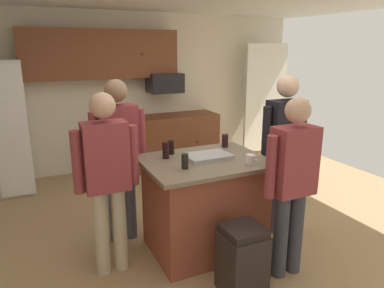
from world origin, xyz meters
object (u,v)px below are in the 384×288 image
object	(u,v)px
mug_blue_stoneware	(251,159)
glass_dark_ale	(185,161)
person_guest_left	(119,150)
tumbler_amber	(225,141)
trash_bin	(242,260)
glass_stout_tall	(166,150)
kitchen_island	(204,204)
serving_tray	(208,156)
microwave_over_range	(165,83)
glass_pilsner	(171,147)
person_elder_center	(293,178)
person_host_foreground	(284,144)
person_guest_by_door	(107,173)

from	to	relation	value
mug_blue_stoneware	glass_dark_ale	world-z (taller)	glass_dark_ale
person_guest_left	tumbler_amber	size ratio (longest dim) A/B	12.01
trash_bin	glass_stout_tall	bearing A→B (deg)	107.83
kitchen_island	serving_tray	size ratio (longest dim) A/B	2.74
person_guest_left	mug_blue_stoneware	bearing A→B (deg)	-1.60
microwave_over_range	mug_blue_stoneware	world-z (taller)	microwave_over_range
glass_pilsner	glass_stout_tall	size ratio (longest dim) A/B	0.89
kitchen_island	person_elder_center	xyz separation A→B (m)	(0.49, -0.70, 0.45)
person_host_foreground	tumbler_amber	xyz separation A→B (m)	(-0.54, 0.33, 0.02)
person_guest_left	glass_stout_tall	world-z (taller)	person_guest_left
glass_dark_ale	serving_tray	distance (m)	0.38
glass_pilsner	mug_blue_stoneware	size ratio (longest dim) A/B	1.12
kitchen_island	glass_stout_tall	xyz separation A→B (m)	(-0.33, 0.20, 0.56)
person_host_foreground	tumbler_amber	size ratio (longest dim) A/B	12.18
person_elder_center	tumbler_amber	size ratio (longest dim) A/B	11.35
person_guest_by_door	serving_tray	world-z (taller)	person_guest_by_door
tumbler_amber	serving_tray	world-z (taller)	tumbler_amber
person_guest_left	glass_pilsner	world-z (taller)	person_guest_left
person_host_foreground	person_guest_by_door	size ratio (longest dim) A/B	1.05
mug_blue_stoneware	glass_dark_ale	bearing A→B (deg)	167.13
person_elder_center	mug_blue_stoneware	xyz separation A→B (m)	(-0.16, 0.41, 0.07)
glass_pilsner	glass_dark_ale	bearing A→B (deg)	-96.49
serving_tray	person_host_foreground	bearing A→B (deg)	-2.08
microwave_over_range	serving_tray	world-z (taller)	microwave_over_range
person_guest_by_door	person_host_foreground	bearing A→B (deg)	0.35
person_host_foreground	mug_blue_stoneware	size ratio (longest dim) A/B	13.68
tumbler_amber	glass_dark_ale	xyz separation A→B (m)	(-0.69, -0.47, -0.00)
glass_dark_ale	mug_blue_stoneware	bearing A→B (deg)	-12.87
microwave_over_range	kitchen_island	distance (m)	2.93
tumbler_amber	glass_pilsner	bearing A→B (deg)	179.99
person_host_foreground	glass_pilsner	xyz separation A→B (m)	(-1.18, 0.33, 0.02)
person_guest_left	person_guest_by_door	distance (m)	0.58
person_guest_left	person_elder_center	bearing A→B (deg)	-8.63
kitchen_island	person_host_foreground	distance (m)	1.09
person_guest_by_door	tumbler_amber	world-z (taller)	person_guest_by_door
person_elder_center	person_guest_by_door	xyz separation A→B (m)	(-1.44, 0.72, 0.02)
microwave_over_range	glass_dark_ale	bearing A→B (deg)	-107.47
person_guest_left	person_host_foreground	xyz separation A→B (m)	(1.67, -0.55, 0.02)
person_guest_by_door	serving_tray	bearing A→B (deg)	1.41
microwave_over_range	person_guest_left	world-z (taller)	person_guest_left
microwave_over_range	person_host_foreground	size ratio (longest dim) A/B	0.32
person_elder_center	tumbler_amber	world-z (taller)	person_elder_center
person_elder_center	serving_tray	bearing A→B (deg)	-3.38
serving_tray	tumbler_amber	bearing A→B (deg)	38.88
mug_blue_stoneware	glass_pilsner	bearing A→B (deg)	132.30
microwave_over_range	glass_pilsner	distance (m)	2.57
person_guest_left	serving_tray	xyz separation A→B (m)	(0.76, -0.52, -0.02)
person_host_foreground	tumbler_amber	world-z (taller)	person_host_foreground
person_elder_center	person_guest_by_door	world-z (taller)	person_guest_by_door
mug_blue_stoneware	person_host_foreground	bearing A→B (deg)	24.86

